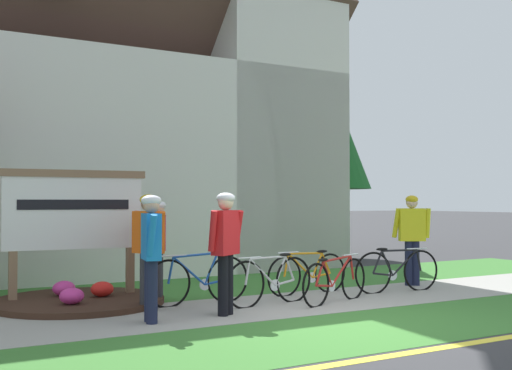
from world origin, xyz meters
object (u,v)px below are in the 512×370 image
church_sign (74,214)px  bicycle_black (397,270)px  cyclist_in_white_jersey (158,243)px  bicycle_orange (271,280)px  cyclist_in_blue_jersey (148,242)px  bicycle_red (308,273)px  cyclist_in_orange_jersey (151,248)px  roadside_conifer (315,115)px  cyclist_in_red_jersey (226,243)px  bicycle_green (199,280)px  cyclist_in_green_jersey (412,232)px  bicycle_white (335,280)px

church_sign → bicycle_black: church_sign is taller
church_sign → cyclist_in_white_jersey: (1.17, -0.69, -0.47)m
bicycle_orange → cyclist_in_blue_jersey: size_ratio=0.99×
cyclist_in_white_jersey → church_sign: bearing=149.3°
bicycle_red → cyclist_in_orange_jersey: 3.56m
cyclist_in_blue_jersey → roadside_conifer: (7.07, 5.84, 3.05)m
cyclist_in_white_jersey → cyclist_in_orange_jersey: bearing=-113.7°
cyclist_in_red_jersey → church_sign: bearing=124.6°
roadside_conifer → cyclist_in_blue_jersey: bearing=-140.4°
roadside_conifer → bicycle_orange: bearing=-129.8°
bicycle_green → cyclist_in_red_jersey: 1.25m
bicycle_red → bicycle_green: bearing=-178.2°
cyclist_in_red_jersey → roadside_conifer: roadside_conifer is taller
cyclist_in_red_jersey → cyclist_in_green_jersey: size_ratio=1.01×
bicycle_orange → cyclist_in_green_jersey: cyclist_in_green_jersey is taller
bicycle_orange → cyclist_in_white_jersey: cyclist_in_white_jersey is taller
church_sign → cyclist_in_blue_jersey: (0.75, -1.40, -0.40)m
bicycle_orange → cyclist_in_blue_jersey: (-1.86, 0.42, 0.64)m
bicycle_white → bicycle_green: bearing=153.9°
cyclist_in_green_jersey → roadside_conifer: size_ratio=0.28×
bicycle_white → cyclist_in_orange_jersey: size_ratio=0.98×
bicycle_white → cyclist_in_blue_jersey: cyclist_in_blue_jersey is taller
church_sign → cyclist_in_white_jersey: size_ratio=1.42×
church_sign → cyclist_in_green_jersey: 6.25m
cyclist_in_orange_jersey → cyclist_in_white_jersey: 1.75m
church_sign → bicycle_red: bearing=-17.0°
cyclist_in_green_jersey → cyclist_in_white_jersey: cyclist_in_green_jersey is taller
bicycle_white → roadside_conifer: 8.67m
cyclist_in_green_jersey → bicycle_green: bearing=179.6°
bicycle_red → cyclist_in_red_jersey: (-2.19, -1.14, 0.67)m
bicycle_black → bicycle_green: bearing=171.7°
roadside_conifer → bicycle_white: bearing=-122.6°
bicycle_black → cyclist_in_blue_jersey: bearing=175.6°
church_sign → cyclist_in_white_jersey: church_sign is taller
cyclist_in_red_jersey → bicycle_black: bearing=8.4°
bicycle_black → cyclist_in_green_jersey: size_ratio=1.02×
bicycle_red → cyclist_in_blue_jersey: cyclist_in_blue_jersey is taller
cyclist_in_orange_jersey → roadside_conifer: (7.35, 6.74, 3.06)m
bicycle_white → cyclist_in_green_jersey: size_ratio=0.96×
bicycle_red → cyclist_in_white_jersey: bearing=170.0°
church_sign → cyclist_in_orange_jersey: church_sign is taller
cyclist_in_red_jersey → cyclist_in_white_jersey: size_ratio=1.07×
cyclist_in_blue_jersey → roadside_conifer: size_ratio=0.28×
church_sign → roadside_conifer: (7.82, 4.44, 2.65)m
bicycle_green → cyclist_in_blue_jersey: bearing=-168.7°
bicycle_orange → cyclist_in_red_jersey: bearing=-155.2°
cyclist_in_red_jersey → roadside_conifer: size_ratio=0.28×
bicycle_orange → bicycle_white: 1.05m
bicycle_orange → cyclist_in_orange_jersey: bearing=-167.3°
church_sign → cyclist_in_orange_jersey: (0.46, -2.30, -0.41)m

